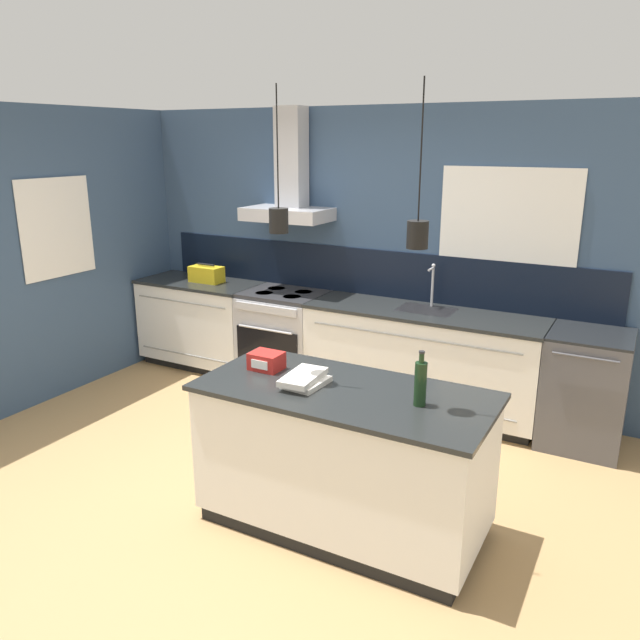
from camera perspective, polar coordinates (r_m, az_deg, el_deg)
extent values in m
plane|color=tan|center=(4.60, -6.67, -14.09)|extent=(16.00, 16.00, 0.00)
cube|color=#354C6B|center=(5.83, 4.49, 6.17)|extent=(5.60, 0.06, 2.60)
cube|color=black|center=(5.83, 4.29, 4.42)|extent=(4.42, 0.02, 0.43)
cube|color=white|center=(5.36, 16.74, 8.11)|extent=(1.12, 0.01, 0.96)
cube|color=black|center=(5.37, 16.76, 8.12)|extent=(1.04, 0.01, 0.88)
cube|color=#B5B5BA|center=(5.89, -3.02, 9.64)|extent=(0.80, 0.46, 0.12)
cube|color=#B5B5BA|center=(5.93, -2.63, 14.63)|extent=(0.26, 0.20, 0.90)
cylinder|color=black|center=(3.54, -3.92, 15.48)|extent=(0.01, 0.01, 0.66)
cylinder|color=black|center=(3.57, -3.80, 9.05)|extent=(0.11, 0.11, 0.14)
sphere|color=#F9D18C|center=(3.57, -3.80, 9.05)|extent=(0.06, 0.06, 0.06)
cylinder|color=black|center=(3.18, 9.24, 15.05)|extent=(0.01, 0.01, 0.68)
cylinder|color=black|center=(3.21, 8.91, 7.72)|extent=(0.11, 0.11, 0.14)
sphere|color=#F9D18C|center=(3.21, 8.91, 7.72)|extent=(0.06, 0.06, 0.06)
cube|color=#354C6B|center=(6.25, -21.86, 5.74)|extent=(0.06, 3.80, 2.60)
cube|color=white|center=(6.09, -22.92, 7.76)|extent=(0.01, 0.76, 0.88)
cube|color=black|center=(6.10, -22.97, 7.76)|extent=(0.01, 0.68, 0.80)
cube|color=black|center=(6.79, -10.36, -3.56)|extent=(1.21, 0.56, 0.09)
cube|color=white|center=(6.63, -10.72, -0.06)|extent=(1.25, 0.62, 0.79)
cube|color=gray|center=(6.33, -12.63, 1.63)|extent=(1.10, 0.01, 0.01)
cube|color=gray|center=(6.49, -12.33, -3.07)|extent=(1.10, 0.01, 0.01)
cube|color=#232626|center=(6.53, -10.90, 3.39)|extent=(1.27, 0.64, 0.03)
cube|color=black|center=(5.68, 9.22, -7.54)|extent=(1.97, 0.56, 0.09)
cube|color=white|center=(5.49, 9.32, -3.45)|extent=(2.03, 0.62, 0.79)
cube|color=gray|center=(5.12, 8.28, -1.60)|extent=(1.79, 0.01, 0.01)
cube|color=gray|center=(5.31, 8.04, -7.26)|extent=(1.79, 0.01, 0.01)
cube|color=#232626|center=(5.37, 9.52, 0.68)|extent=(2.05, 0.64, 0.03)
cube|color=#262628|center=(5.41, 9.70, 0.91)|extent=(0.48, 0.34, 0.01)
cylinder|color=#B5B5BA|center=(5.49, 10.24, 3.08)|extent=(0.02, 0.02, 0.36)
sphere|color=#B5B5BA|center=(5.45, 10.34, 4.92)|extent=(0.03, 0.03, 0.03)
cylinder|color=#B5B5BA|center=(5.40, 10.12, 4.61)|extent=(0.02, 0.12, 0.02)
cube|color=#B5B5BA|center=(6.08, -3.25, -1.80)|extent=(0.77, 0.62, 0.87)
cube|color=black|center=(5.84, -4.88, -2.97)|extent=(0.66, 0.02, 0.44)
cylinder|color=#B5B5BA|center=(5.75, -5.06, -0.86)|extent=(0.58, 0.02, 0.02)
cube|color=#B5B5BA|center=(5.71, -5.01, 1.00)|extent=(0.66, 0.02, 0.07)
cube|color=#2D2D30|center=(5.95, -3.32, 2.37)|extent=(0.77, 0.60, 0.04)
cylinder|color=black|center=(6.12, -4.01, 2.91)|extent=(0.17, 0.17, 0.00)
cylinder|color=black|center=(5.96, -1.52, 2.59)|extent=(0.17, 0.17, 0.00)
cylinder|color=black|center=(5.94, -5.13, 2.48)|extent=(0.17, 0.17, 0.00)
cylinder|color=black|center=(5.78, -2.59, 2.15)|extent=(0.17, 0.17, 0.00)
cube|color=#4C4C51|center=(5.26, 23.04, -5.95)|extent=(0.60, 0.62, 0.89)
cube|color=black|center=(5.11, 23.60, -1.22)|extent=(0.60, 0.62, 0.02)
cylinder|color=#4C4C51|center=(4.82, 23.09, -3.17)|extent=(0.45, 0.02, 0.02)
cube|color=black|center=(4.07, 2.09, -17.66)|extent=(1.62, 0.74, 0.09)
cube|color=white|center=(3.84, 2.16, -12.21)|extent=(1.69, 0.77, 0.79)
cube|color=#232626|center=(3.67, 2.22, -6.57)|extent=(1.74, 0.82, 0.03)
cylinder|color=#193319|center=(3.45, 9.16, -5.81)|extent=(0.07, 0.07, 0.25)
cylinder|color=#193319|center=(3.39, 9.28, -3.43)|extent=(0.03, 0.03, 0.06)
cylinder|color=#262628|center=(3.38, 9.30, -2.92)|extent=(0.03, 0.03, 0.01)
cube|color=silver|center=(3.72, -1.28, -5.71)|extent=(0.22, 0.28, 0.03)
cube|color=silver|center=(3.70, -1.56, -5.23)|extent=(0.20, 0.35, 0.04)
cube|color=red|center=(3.96, -4.91, -3.74)|extent=(0.20, 0.16, 0.11)
cube|color=white|center=(3.90, -5.57, -4.09)|extent=(0.12, 0.01, 0.05)
cube|color=gold|center=(6.46, -10.34, 4.14)|extent=(0.34, 0.18, 0.16)
cylinder|color=black|center=(6.44, -10.39, 5.01)|extent=(0.20, 0.02, 0.02)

